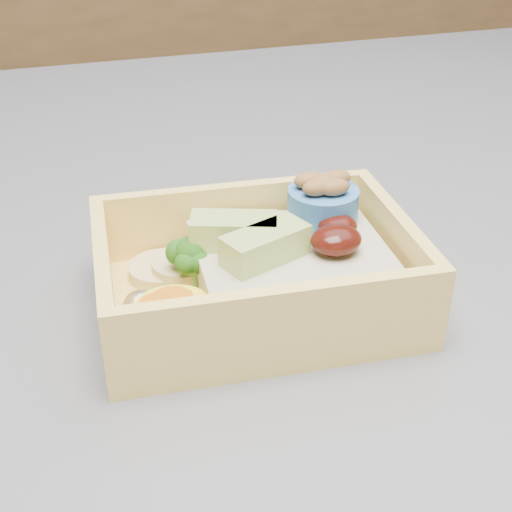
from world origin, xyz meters
name	(u,v)px	position (x,y,z in m)	size (l,w,h in m)	color
bento_box	(264,271)	(-0.06, -0.21, 0.94)	(0.18, 0.14, 0.06)	#FFD569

